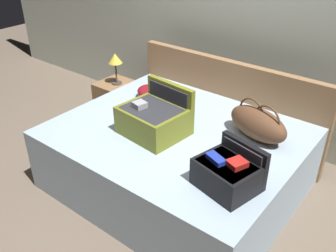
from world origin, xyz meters
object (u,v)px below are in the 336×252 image
Objects in this scene: duffel_bag at (258,123)px; nightstand at (118,102)px; hard_case_large at (154,118)px; pillow_near_headboard at (158,94)px; bed at (177,158)px; hard_case_medium at (228,172)px; table_lamp at (115,60)px.

nightstand is (-1.85, 0.25, -0.47)m from duffel_bag.
hard_case_large is at bearing -31.53° from nightstand.
hard_case_large is 1.15× the size of pillow_near_headboard.
nightstand is (-1.28, 0.57, -0.06)m from bed.
hard_case_large reaches higher than hard_case_medium.
nightstand is (-1.98, 0.94, -0.46)m from hard_case_medium.
duffel_bag reaches higher than table_lamp.
bed is 3.41× the size of duffel_bag.
table_lamp is (0.00, 0.00, 0.51)m from nightstand.
hard_case_medium is 1.26× the size of table_lamp.
bed is at bearing -23.83° from table_lamp.
bed is 0.47m from hard_case_large.
bed is 1.40m from nightstand.
hard_case_medium is at bearing -28.11° from bed.
duffel_bag is 1.64× the size of table_lamp.
nightstand is (-0.80, 0.23, -0.41)m from pillow_near_headboard.
table_lamp is (-1.85, 0.25, 0.04)m from duffel_bag.
pillow_near_headboard is 0.93m from nightstand.
nightstand is 1.29× the size of table_lamp.
hard_case_medium is (0.70, -0.37, 0.40)m from bed.
duffel_bag is at bearing 114.00° from hard_case_medium.
duffel_bag is at bearing -0.98° from pillow_near_headboard.
hard_case_medium reaches higher than table_lamp.
nightstand is at bearing 167.89° from hard_case_medium.
bed is 4.44× the size of hard_case_medium.
duffel_bag is (-0.13, 0.69, 0.01)m from hard_case_medium.
pillow_near_headboard is at bearing 145.13° from bed.
pillow_near_headboard reaches higher than bed.
duffel_bag is at bearing -7.70° from nightstand.
hard_case_medium is at bearing -79.28° from duffel_bag.
hard_case_medium is at bearing -9.77° from hard_case_large.
hard_case_large reaches higher than duffel_bag.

